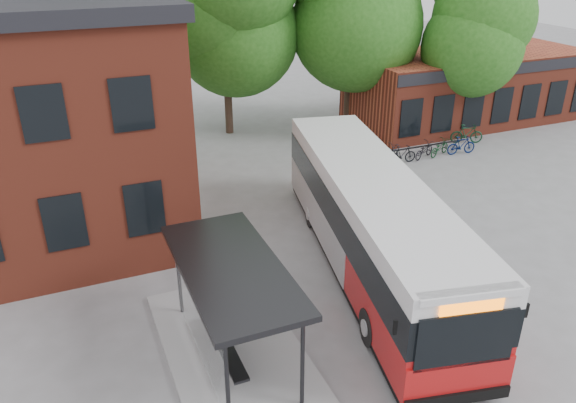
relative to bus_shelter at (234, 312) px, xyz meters
name	(u,v)px	position (x,y,z in m)	size (l,w,h in m)	color
ground	(363,298)	(4.50, 1.00, -1.45)	(100.00, 100.00, 0.00)	slate
shop_row	(467,86)	(19.50, 15.00, 0.55)	(14.00, 6.20, 4.00)	maroon
bus_shelter	(234,312)	(0.00, 0.00, 0.00)	(3.60, 7.00, 2.90)	black
bike_rail	(424,149)	(13.78, 11.00, -1.26)	(5.20, 0.10, 0.38)	black
tree_0	(88,46)	(-1.50, 17.00, 4.05)	(7.92, 7.92, 11.00)	#215817
tree_1	(225,39)	(5.50, 18.00, 3.75)	(7.92, 7.92, 10.40)	#215817
tree_2	(351,28)	(12.50, 17.00, 4.05)	(7.92, 7.92, 11.00)	#215817
tree_3	(468,49)	(17.50, 13.00, 3.19)	(7.04, 7.04, 9.28)	#215817
city_bus	(371,223)	(5.55, 2.52, 0.22)	(2.81, 13.17, 3.35)	#B51314
bicycle_0	(388,155)	(11.21, 10.41, -0.98)	(0.62, 1.78, 0.93)	#22222B
bicycle_1	(402,154)	(11.90, 10.18, -1.00)	(0.42, 1.50, 0.90)	black
bicycle_2	(424,150)	(13.32, 10.36, -1.04)	(0.55, 1.56, 0.82)	black
bicycle_4	(439,148)	(14.26, 10.35, -1.03)	(0.55, 1.59, 0.83)	#113B1D
bicycle_5	(461,145)	(15.40, 10.08, -0.97)	(0.45, 1.59, 0.95)	#051646
bicycle_7	(467,134)	(16.74, 11.32, -0.93)	(0.49, 1.74, 1.04)	#103520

